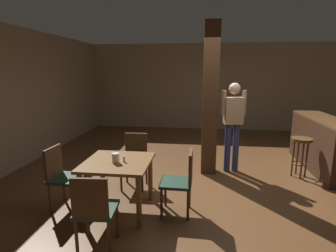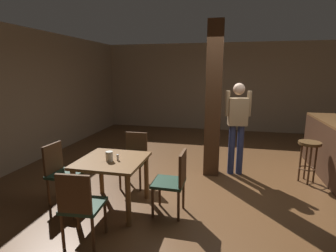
{
  "view_description": "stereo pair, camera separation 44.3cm",
  "coord_description": "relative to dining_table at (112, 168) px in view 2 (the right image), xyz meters",
  "views": [
    {
      "loc": [
        -0.35,
        -4.34,
        1.95
      ],
      "look_at": [
        -0.89,
        -0.03,
        1.02
      ],
      "focal_mm": 28.0,
      "sensor_mm": 36.0,
      "label": 1
    },
    {
      "loc": [
        0.08,
        -4.26,
        1.95
      ],
      "look_at": [
        -0.89,
        -0.03,
        1.02
      ],
      "focal_mm": 28.0,
      "sensor_mm": 36.0,
      "label": 2
    }
  ],
  "objects": [
    {
      "name": "ground_plane",
      "position": [
        1.45,
        1.06,
        -0.61
      ],
      "size": [
        10.8,
        10.8,
        0.0
      ],
      "primitive_type": "plane",
      "color": "brown"
    },
    {
      "name": "dining_table",
      "position": [
        0.0,
        0.0,
        0.0
      ],
      "size": [
        0.89,
        0.89,
        0.74
      ],
      "color": "brown",
      "rests_on": "ground_plane"
    },
    {
      "name": "wall_back",
      "position": [
        1.45,
        5.56,
        0.79
      ],
      "size": [
        8.0,
        0.1,
        2.8
      ],
      "primitive_type": "cube",
      "color": "gray",
      "rests_on": "ground_plane"
    },
    {
      "name": "chair_south",
      "position": [
        0.01,
        -0.86,
        -0.1
      ],
      "size": [
        0.45,
        0.45,
        0.89
      ],
      "color": "#1E3828",
      "rests_on": "ground_plane"
    },
    {
      "name": "napkin_cup",
      "position": [
        0.0,
        -0.08,
        0.2
      ],
      "size": [
        0.1,
        0.1,
        0.13
      ],
      "primitive_type": "cylinder",
      "color": "silver",
      "rests_on": "dining_table"
    },
    {
      "name": "standing_person",
      "position": [
        1.72,
        1.71,
        0.4
      ],
      "size": [
        0.47,
        0.26,
        1.72
      ],
      "color": "tan",
      "rests_on": "ground_plane"
    },
    {
      "name": "chair_east",
      "position": [
        0.88,
        0.03,
        -0.1
      ],
      "size": [
        0.43,
        0.43,
        0.89
      ],
      "color": "#1E3828",
      "rests_on": "ground_plane"
    },
    {
      "name": "bar_stool_near",
      "position": [
        2.95,
        1.6,
        -0.05
      ],
      "size": [
        0.37,
        0.37,
        0.73
      ],
      "color": "#4C3319",
      "rests_on": "ground_plane"
    },
    {
      "name": "chair_west",
      "position": [
        -0.81,
        -0.02,
        -0.1
      ],
      "size": [
        0.44,
        0.44,
        0.89
      ],
      "color": "#1E3828",
      "rests_on": "ground_plane"
    },
    {
      "name": "wall_left",
      "position": [
        -2.55,
        1.06,
        0.79
      ],
      "size": [
        0.1,
        9.0,
        2.8
      ],
      "primitive_type": "cube",
      "color": "gray",
      "rests_on": "ground_plane"
    },
    {
      "name": "salt_shaker",
      "position": [
        0.1,
        -0.03,
        0.17
      ],
      "size": [
        0.03,
        0.03,
        0.08
      ],
      "primitive_type": "cylinder",
      "color": "silver",
      "rests_on": "dining_table"
    },
    {
      "name": "chair_north",
      "position": [
        0.03,
        0.83,
        -0.1
      ],
      "size": [
        0.42,
        0.42,
        0.89
      ],
      "color": "#1E3828",
      "rests_on": "ground_plane"
    },
    {
      "name": "pillar",
      "position": [
        1.28,
        1.62,
        0.79
      ],
      "size": [
        0.28,
        0.28,
        2.8
      ],
      "primitive_type": "cube",
      "color": "#422816",
      "rests_on": "ground_plane"
    },
    {
      "name": "bar_counter",
      "position": [
        3.44,
        2.05,
        -0.08
      ],
      "size": [
        0.56,
        2.01,
        1.03
      ],
      "color": "brown",
      "rests_on": "ground_plane"
    }
  ]
}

